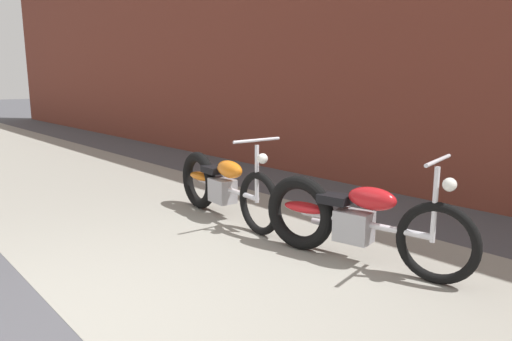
{
  "coord_description": "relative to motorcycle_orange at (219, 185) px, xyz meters",
  "views": [
    {
      "loc": [
        3.01,
        -0.97,
        1.63
      ],
      "look_at": [
        -0.42,
        2.03,
        0.75
      ],
      "focal_mm": 33.11,
      "sensor_mm": 36.0,
      "label": 1
    }
  ],
  "objects": [
    {
      "name": "ground_plane",
      "position": [
        1.42,
        -2.31,
        -0.4
      ],
      "size": [
        80.0,
        80.0,
        0.0
      ],
      "primitive_type": "plane",
      "color": "#47474C"
    },
    {
      "name": "sidewalk_slab",
      "position": [
        1.42,
        -0.56,
        -0.4
      ],
      "size": [
        36.0,
        3.5,
        0.01
      ],
      "primitive_type": "cube",
      "color": "gray",
      "rests_on": "ground"
    },
    {
      "name": "motorcycle_red",
      "position": [
        1.88,
        0.03,
        0.0
      ],
      "size": [
        1.99,
        0.67,
        1.03
      ],
      "rotation": [
        0.0,
        0.0,
        0.2
      ],
      "color": "black",
      "rests_on": "ground"
    },
    {
      "name": "brick_building_wall",
      "position": [
        1.42,
        2.89,
        2.24
      ],
      "size": [
        36.0,
        0.5,
        5.27
      ],
      "primitive_type": "cube",
      "color": "brown",
      "rests_on": "ground"
    },
    {
      "name": "motorcycle_orange",
      "position": [
        0.0,
        0.0,
        0.0
      ],
      "size": [
        2.01,
        0.58,
        1.03
      ],
      "rotation": [
        0.0,
        0.0,
        -0.09
      ],
      "color": "black",
      "rests_on": "ground"
    }
  ]
}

